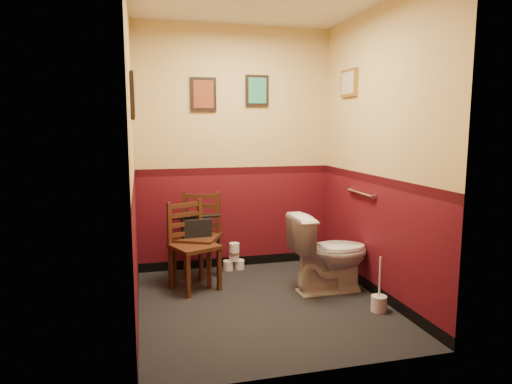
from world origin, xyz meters
TOP-DOWN VIEW (x-y plane):
  - floor at (0.00, 0.00)m, footprint 2.20×2.40m
  - wall_back at (0.00, 1.20)m, footprint 2.20×0.00m
  - wall_front at (0.00, -1.20)m, footprint 2.20×0.00m
  - wall_left at (-1.10, 0.00)m, footprint 0.00×2.40m
  - wall_right at (1.10, 0.00)m, footprint 0.00×2.40m
  - grab_bar at (1.07, 0.25)m, footprint 0.05×0.56m
  - framed_print_back_a at (-0.35, 1.18)m, footprint 0.28×0.04m
  - framed_print_back_b at (0.25, 1.18)m, footprint 0.26×0.04m
  - framed_print_left at (-1.08, 0.10)m, footprint 0.04×0.30m
  - framed_print_right at (1.08, 0.60)m, footprint 0.04×0.34m
  - toilet at (0.72, 0.18)m, footprint 0.79×0.46m
  - toilet_brush at (0.95, -0.40)m, footprint 0.14×0.14m
  - chair_left at (-0.57, 0.59)m, footprint 0.53×0.53m
  - chair_right at (-0.48, 0.82)m, footprint 0.57×0.57m
  - handbag at (-0.50, 0.78)m, footprint 0.30×0.17m
  - tp_stack at (-0.05, 1.06)m, footprint 0.24×0.15m

SIDE VIEW (x-z plane):
  - floor at x=0.00m, z-range 0.00..0.00m
  - toilet_brush at x=0.95m, z-range -0.17..0.33m
  - tp_stack at x=-0.05m, z-range -0.03..0.29m
  - toilet at x=0.72m, z-range 0.00..0.76m
  - chair_left at x=-0.57m, z-range 0.00..0.87m
  - chair_right at x=-0.48m, z-range 0.00..0.92m
  - handbag at x=-0.50m, z-range 0.47..0.68m
  - grab_bar at x=1.07m, z-range 0.92..0.98m
  - wall_back at x=0.00m, z-range 0.00..2.70m
  - wall_front at x=0.00m, z-range 0.00..2.70m
  - wall_left at x=-1.10m, z-range 0.00..2.70m
  - wall_right at x=1.10m, z-range 0.00..2.70m
  - framed_print_left at x=-1.08m, z-range 1.66..2.04m
  - framed_print_back_a at x=-0.35m, z-range 1.77..2.13m
  - framed_print_back_b at x=0.25m, z-range 1.83..2.17m
  - framed_print_right at x=1.08m, z-range 1.91..2.19m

